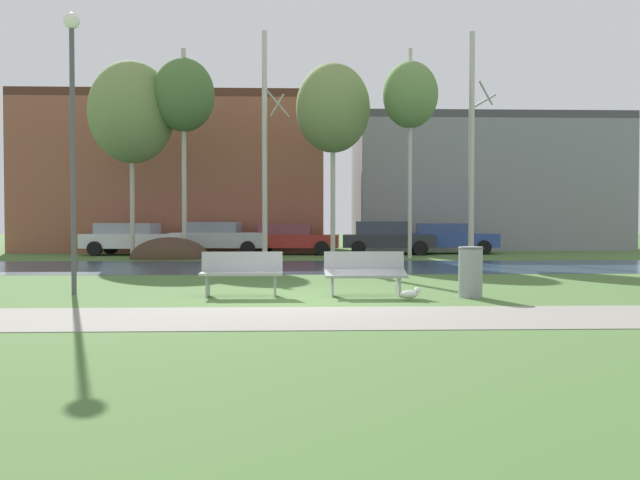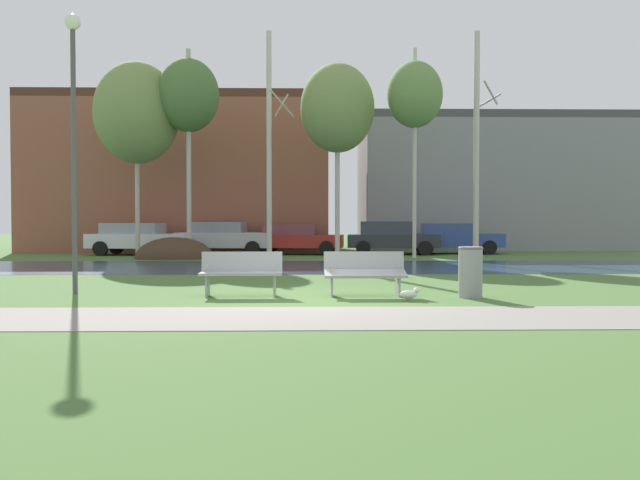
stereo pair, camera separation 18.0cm
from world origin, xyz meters
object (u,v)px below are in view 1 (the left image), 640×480
(parked_hatch_third_red, at_px, (291,238))
(bench_right, at_px, (365,272))
(bench_left, at_px, (242,272))
(trash_bin, at_px, (471,271))
(parked_sedan_second_silver, at_px, (219,237))
(parked_suv_fifth_blue, at_px, (448,237))
(seagull, at_px, (410,294))
(streetlamp, at_px, (72,108))
(parked_van_nearest_white, at_px, (134,238))
(parked_wagon_fourth_dark, at_px, (386,237))

(parked_hatch_third_red, bearing_deg, bench_right, -84.55)
(bench_left, relative_size, trash_bin, 1.63)
(parked_sedan_second_silver, xyz_separation_m, parked_suv_fifth_blue, (10.54, 0.51, -0.03))
(seagull, height_order, streetlamp, streetlamp)
(seagull, distance_m, parked_sedan_second_silver, 18.78)
(bench_left, xyz_separation_m, parked_van_nearest_white, (-6.12, 16.59, 0.29))
(seagull, xyz_separation_m, parked_hatch_third_red, (-2.37, 17.85, 0.60))
(streetlamp, bearing_deg, parked_wagon_fourth_dark, 62.56)
(bench_left, distance_m, parked_suv_fifth_blue, 19.34)
(parked_wagon_fourth_dark, bearing_deg, bench_right, -99.06)
(parked_sedan_second_silver, xyz_separation_m, parked_hatch_third_red, (3.25, -0.06, -0.05))
(parked_suv_fifth_blue, bearing_deg, parked_sedan_second_silver, -177.21)
(parked_wagon_fourth_dark, bearing_deg, parked_suv_fifth_blue, 10.99)
(streetlamp, relative_size, parked_hatch_third_red, 1.32)
(bench_right, xyz_separation_m, parked_sedan_second_silver, (-4.87, 17.04, 0.31))
(parked_wagon_fourth_dark, distance_m, parked_suv_fifth_blue, 3.03)
(bench_left, relative_size, parked_sedan_second_silver, 0.37)
(trash_bin, bearing_deg, parked_van_nearest_white, 122.00)
(bench_left, distance_m, streetlamp, 4.76)
(parked_wagon_fourth_dark, bearing_deg, parked_van_nearest_white, -178.03)
(bench_left, height_order, parked_sedan_second_silver, parked_sedan_second_silver)
(bench_left, relative_size, parked_wagon_fourth_dark, 0.38)
(bench_right, relative_size, parked_van_nearest_white, 0.35)
(trash_bin, height_order, parked_hatch_third_red, parked_hatch_third_red)
(trash_bin, bearing_deg, parked_suv_fifth_blue, 78.43)
(bench_right, height_order, parked_van_nearest_white, parked_van_nearest_white)
(parked_sedan_second_silver, bearing_deg, streetlamp, -93.40)
(bench_left, relative_size, parked_hatch_third_red, 0.38)
(seagull, bearing_deg, bench_left, 164.75)
(bench_left, height_order, parked_wagon_fourth_dark, parked_wagon_fourth_dark)
(streetlamp, bearing_deg, parked_suv_fifth_blue, 55.94)
(parked_sedan_second_silver, bearing_deg, parked_wagon_fourth_dark, -0.47)
(bench_left, xyz_separation_m, trash_bin, (4.45, -0.33, 0.04))
(parked_hatch_third_red, distance_m, parked_wagon_fourth_dark, 4.33)
(trash_bin, bearing_deg, bench_right, 170.85)
(trash_bin, relative_size, seagull, 2.44)
(parked_wagon_fourth_dark, height_order, parked_suv_fifth_blue, parked_wagon_fourth_dark)
(parked_hatch_third_red, bearing_deg, trash_bin, -78.13)
(parked_hatch_third_red, bearing_deg, streetlamp, -104.40)
(trash_bin, height_order, parked_wagon_fourth_dark, parked_wagon_fourth_dark)
(parked_sedan_second_silver, bearing_deg, seagull, -72.59)
(streetlamp, bearing_deg, trash_bin, -6.01)
(seagull, distance_m, parked_suv_fifth_blue, 19.08)
(bench_right, bearing_deg, parked_sedan_second_silver, 105.93)
(bench_left, height_order, parked_hatch_third_red, parked_hatch_third_red)
(trash_bin, height_order, parked_van_nearest_white, parked_van_nearest_white)
(parked_hatch_third_red, relative_size, parked_suv_fifth_blue, 0.97)
(bench_right, relative_size, parked_wagon_fourth_dark, 0.38)
(trash_bin, relative_size, parked_suv_fifth_blue, 0.22)
(trash_bin, relative_size, parked_hatch_third_red, 0.23)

